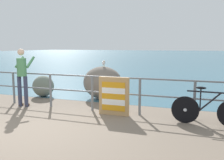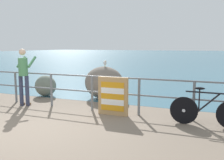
{
  "view_description": "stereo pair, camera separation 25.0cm",
  "coord_description": "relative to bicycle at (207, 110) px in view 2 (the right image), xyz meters",
  "views": [
    {
      "loc": [
        3.63,
        -4.37,
        1.88
      ],
      "look_at": [
        1.17,
        2.5,
        0.86
      ],
      "focal_mm": 39.94,
      "sensor_mm": 36.0,
      "label": 1
    },
    {
      "loc": [
        3.87,
        -4.29,
        1.88
      ],
      "look_at": [
        1.17,
        2.5,
        0.86
      ],
      "focal_mm": 39.94,
      "sensor_mm": 36.0,
      "label": 2
    }
  ],
  "objects": [
    {
      "name": "promenade_railing",
      "position": [
        -3.85,
        0.35,
        0.25
      ],
      "size": [
        9.92,
        0.07,
        1.02
      ],
      "color": "slate",
      "rests_on": "ground_plane"
    },
    {
      "name": "breakwater_boulder_main",
      "position": [
        -3.46,
        1.94,
        0.18
      ],
      "size": [
        1.41,
        1.09,
        1.15
      ],
      "color": "slate",
      "rests_on": "ground"
    },
    {
      "name": "bicycle",
      "position": [
        0.0,
        0.0,
        0.0
      ],
      "size": [
        1.7,
        0.48,
        0.92
      ],
      "rotation": [
        0.0,
        0.0,
        -0.03
      ],
      "color": "black",
      "rests_on": "ground_plane"
    },
    {
      "name": "breakwater_boulder_left",
      "position": [
        -5.68,
        1.57,
        -0.0
      ],
      "size": [
        0.81,
        0.72,
        0.77
      ],
      "color": "slate",
      "rests_on": "ground"
    },
    {
      "name": "person_at_railing",
      "position": [
        -5.36,
        0.07,
        0.6
      ],
      "size": [
        0.54,
        0.67,
        1.78
      ],
      "rotation": [
        0.0,
        0.0,
        1.8
      ],
      "color": "#333851",
      "rests_on": "ground_plane"
    },
    {
      "name": "seagull",
      "position": [
        -3.4,
        1.91,
        0.9
      ],
      "size": [
        0.23,
        0.33,
        0.23
      ],
      "rotation": [
        0.0,
        0.0,
        5.22
      ],
      "color": "gold",
      "rests_on": "breakwater_boulder_main"
    },
    {
      "name": "folded_deckchair_stack",
      "position": [
        -2.39,
        0.1,
        0.13
      ],
      "size": [
        0.84,
        0.1,
        1.04
      ],
      "color": "tan",
      "rests_on": "ground_plane"
    },
    {
      "name": "sea_surface",
      "position": [
        -3.85,
        46.35,
        -0.39
      ],
      "size": [
        120.0,
        90.0,
        0.01
      ],
      "primitive_type": "cube",
      "color": "#38667A",
      "rests_on": "ground_plane"
    },
    {
      "name": "ground_plane",
      "position": [
        -3.85,
        18.25,
        -0.44
      ],
      "size": [
        120.0,
        120.0,
        0.1
      ],
      "primitive_type": "cube",
      "color": "#756656"
    }
  ]
}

